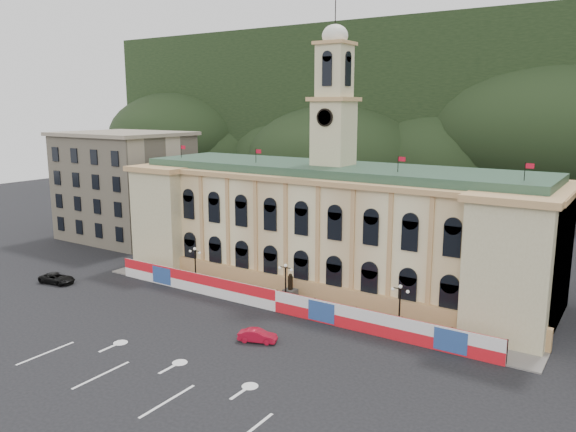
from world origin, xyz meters
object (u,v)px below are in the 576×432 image
Objects in this scene: lamp_center at (286,281)px; black_suv at (57,278)px; red_sedan at (257,336)px; statue at (290,294)px.

black_suv is at bearing -162.81° from lamp_center.
lamp_center is 10.69m from red_sedan.
statue is at bearing 90.00° from lamp_center.
lamp_center is 1.26× the size of red_sedan.
statue is 0.91× the size of red_sedan.
red_sedan is at bearing -73.60° from statue.
black_suv is at bearing -161.08° from statue.
statue reaches higher than red_sedan.
statue is 0.71× the size of black_suv.
black_suv is (-30.00, -9.28, -2.39)m from lamp_center.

